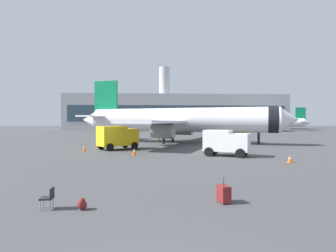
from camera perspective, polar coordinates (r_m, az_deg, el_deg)
The scene contains 13 objects.
airplane_at_gate at distance 45.85m, azimuth 2.18°, elevation 1.18°, with size 34.26×31.42×10.50m.
airplane_taxiing at distance 110.27m, azimuth 19.68°, elevation 0.64°, with size 28.31×25.70×8.35m.
service_truck at distance 35.74m, azimuth -10.05°, elevation -2.07°, with size 5.20×4.55×2.90m.
fuel_truck at distance 48.75m, azimuth 11.72°, elevation -1.06°, with size 5.83×6.04×3.20m.
cargo_van at distance 29.28m, azimuth 11.48°, elevation -3.06°, with size 4.82×3.94×2.60m.
safety_cone_near at distance 49.16m, azimuth -1.75°, elevation -2.65°, with size 0.44×0.44×0.77m.
safety_cone_mid at distance 26.31m, azimuth 23.15°, elevation -6.05°, with size 0.44×0.44×0.66m.
safety_cone_far at distance 29.45m, azimuth -6.75°, elevation -5.10°, with size 0.44×0.44×0.79m.
safety_cone_outer at distance 35.01m, azimuth -16.32°, elevation -4.16°, with size 0.44×0.44×0.79m.
rolling_suitcase at distance 12.85m, azimuth 11.05°, elevation -13.12°, with size 0.54×0.71×1.10m.
traveller_backpack at distance 12.21m, azimuth -16.75°, elevation -14.67°, with size 0.36×0.40×0.48m.
gate_chair at distance 12.66m, azimuth -22.71°, elevation -12.90°, with size 0.49×0.49×0.86m.
terminal_building at distance 122.64m, azimuth 1.70°, elevation 2.82°, with size 91.87×17.24×26.48m.
Camera 1 is at (-0.02, -5.18, 3.52)m, focal length 30.55 mm.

